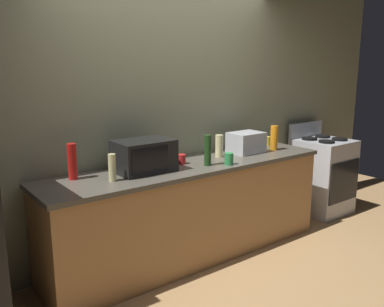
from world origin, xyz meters
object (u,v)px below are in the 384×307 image
object	(u,v)px
bottle_hand_soap	(219,146)
mug_green	(229,159)
bottle_wine	(208,150)
microwave	(144,156)
toaster_oven	(246,143)
bottle_vinegar	(112,168)
mug_yellow	(267,141)
stove_range	(322,175)
mug_red	(182,159)
bottle_hot_sauce	(72,162)
bottle_dish_soap	(274,138)

from	to	relation	value
bottle_hand_soap	mug_green	bearing A→B (deg)	-115.07
bottle_wine	mug_green	distance (m)	0.21
microwave	toaster_oven	world-z (taller)	microwave
bottle_vinegar	mug_yellow	bearing A→B (deg)	7.13
bottle_vinegar	mug_yellow	xyz separation A→B (m)	(2.03, 0.25, -0.06)
bottle_vinegar	bottle_wine	distance (m)	0.91
stove_range	microwave	xyz separation A→B (m)	(-2.47, 0.05, 0.57)
toaster_oven	mug_green	distance (m)	0.56
bottle_vinegar	mug_red	world-z (taller)	bottle_vinegar
bottle_wine	mug_yellow	xyz separation A→B (m)	(1.12, 0.32, -0.09)
bottle_wine	bottle_hot_sauce	bearing A→B (deg)	165.27
bottle_vinegar	bottle_wine	world-z (taller)	bottle_wine
bottle_hot_sauce	mug_green	distance (m)	1.36
microwave	bottle_wine	size ratio (longest dim) A/B	1.73
toaster_oven	bottle_hand_soap	bearing A→B (deg)	177.33
bottle_vinegar	mug_green	distance (m)	1.09
bottle_hot_sauce	bottle_vinegar	bearing A→B (deg)	-46.45
stove_range	toaster_oven	world-z (taller)	toaster_oven
bottle_hot_sauce	bottle_vinegar	xyz separation A→B (m)	(0.22, -0.24, -0.04)
toaster_oven	bottle_hot_sauce	size ratio (longest dim) A/B	1.18
stove_range	bottle_hand_soap	distance (m)	1.70
microwave	mug_green	xyz separation A→B (m)	(0.73, -0.26, -0.08)
toaster_oven	mug_red	bearing A→B (deg)	179.43
bottle_dish_soap	mug_red	bearing A→B (deg)	175.31
bottle_hot_sauce	mug_red	world-z (taller)	bottle_hot_sauce
microwave	bottle_vinegar	distance (m)	0.37
mug_red	toaster_oven	bearing A→B (deg)	-0.57
stove_range	microwave	distance (m)	2.54
microwave	toaster_oven	bearing A→B (deg)	0.57
bottle_dish_soap	bottle_vinegar	size ratio (longest dim) A/B	1.19
stove_range	microwave	bearing A→B (deg)	178.89
bottle_wine	toaster_oven	bearing A→B (deg)	15.34
bottle_dish_soap	mug_red	xyz separation A→B (m)	(-1.14, 0.09, -0.09)
bottle_dish_soap	bottle_hot_sauce	bearing A→B (deg)	174.54
bottle_wine	stove_range	bearing A→B (deg)	3.59
bottle_hand_soap	mug_red	world-z (taller)	bottle_hand_soap
bottle_hand_soap	mug_green	distance (m)	0.33
mug_green	mug_red	world-z (taller)	mug_green
bottle_hand_soap	bottle_vinegar	xyz separation A→B (m)	(-1.22, -0.14, -0.00)
bottle_wine	bottle_hand_soap	bearing A→B (deg)	32.63
bottle_hot_sauce	stove_range	bearing A→B (deg)	-3.33
bottle_hot_sauce	bottle_hand_soap	bearing A→B (deg)	-4.01
bottle_vinegar	mug_green	world-z (taller)	bottle_vinegar
bottle_hot_sauce	mug_red	xyz separation A→B (m)	(0.98, -0.11, -0.10)
mug_yellow	mug_green	bearing A→B (deg)	-156.61
microwave	bottle_hot_sauce	distance (m)	0.59
bottle_dish_soap	mug_green	size ratio (longest dim) A/B	2.36
toaster_oven	mug_yellow	size ratio (longest dim) A/B	3.45
stove_range	mug_yellow	bearing A→B (deg)	166.22
stove_range	mug_red	bearing A→B (deg)	178.11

